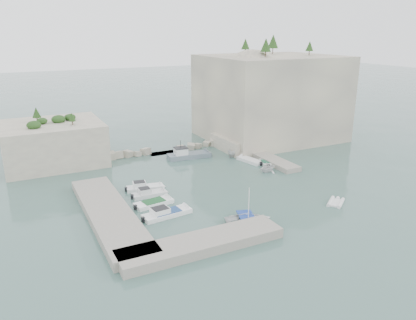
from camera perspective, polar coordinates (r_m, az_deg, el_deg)
name	(u,v)px	position (r m, az deg, el deg)	size (l,w,h in m)	color
ground	(227,192)	(57.82, 2.68, -4.46)	(400.00, 400.00, 0.00)	#43655E
cliff_east	(270,97)	(86.35, 8.70, 8.69)	(26.00, 22.00, 17.00)	beige
cliff_terrace	(240,142)	(78.39, 4.56, 2.49)	(8.00, 10.00, 2.50)	beige
outcrop_west	(54,143)	(74.14, -20.88, 2.26)	(16.00, 14.00, 7.00)	beige
quay_west	(109,214)	(51.17, -13.73, -7.39)	(5.00, 24.00, 1.10)	#9E9689
quay_south	(202,243)	(43.40, -0.84, -11.65)	(18.00, 4.00, 1.10)	#9E9689
ledge_east	(266,157)	(72.47, 8.14, 0.38)	(3.00, 16.00, 0.80)	#9E9689
breakwater	(165,149)	(76.11, -6.10, 1.54)	(28.00, 3.00, 1.40)	beige
motorboat_d	(167,216)	(50.82, -5.78, -7.81)	(6.79, 2.02, 1.40)	white
motorboat_b	(150,196)	(56.84, -8.20, -5.04)	(5.19, 1.70, 1.40)	silver
motorboat_c	(154,205)	(53.98, -7.62, -6.29)	(5.55, 2.02, 0.70)	white
motorboat_a	(145,189)	(59.20, -8.84, -4.12)	(5.72, 1.70, 1.40)	white
rowboat	(248,223)	(49.05, 5.67, -8.80)	(3.95, 5.54, 1.15)	white
inflatable_dinghy	(336,204)	(56.52, 17.52, -5.86)	(3.43, 1.66, 0.44)	white
tender_east_a	(267,172)	(66.44, 8.36, -1.63)	(2.79, 3.23, 1.70)	silver
tender_east_b	(265,165)	(69.83, 8.05, -0.64)	(3.82, 1.30, 0.70)	silver
tender_east_c	(250,162)	(70.91, 5.91, -0.27)	(5.54, 1.79, 0.70)	white
tender_east_d	(237,156)	(74.13, 4.08, 0.59)	(1.67, 4.45, 1.72)	silver
work_boat	(189,158)	(72.90, -2.67, 0.32)	(8.51, 2.51, 2.20)	slate
rowboat_mast	(249,202)	(47.91, 5.77, -5.94)	(0.10, 0.10, 4.20)	white
vegetation	(247,51)	(83.70, 5.44, 15.02)	(53.48, 13.88, 13.40)	#1E4219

